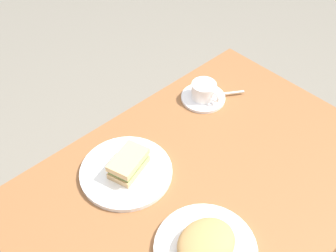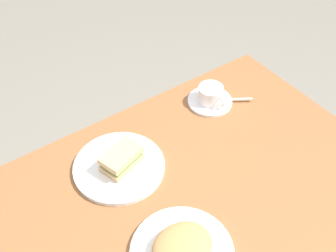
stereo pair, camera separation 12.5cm
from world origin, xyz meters
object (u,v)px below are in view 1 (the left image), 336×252
at_px(side_plate, 205,249).
at_px(dining_table, 203,196).
at_px(coffee_saucer, 203,98).
at_px(sandwich_front, 129,163).
at_px(sandwich_plate, 126,172).
at_px(spoon, 225,93).
at_px(coffee_cup, 204,90).

bearing_deg(side_plate, dining_table, -136.76).
bearing_deg(coffee_saucer, sandwich_front, 11.10).
xyz_separation_m(dining_table, sandwich_front, (0.14, -0.16, 0.13)).
distance_m(coffee_saucer, side_plate, 0.55).
distance_m(sandwich_plate, side_plate, 0.31).
bearing_deg(dining_table, side_plate, 43.24).
height_order(dining_table, spoon, spoon).
distance_m(coffee_saucer, spoon, 0.08).
bearing_deg(sandwich_front, sandwich_plate, -24.04).
xyz_separation_m(sandwich_front, coffee_cup, (-0.38, -0.07, -0.00)).
bearing_deg(side_plate, sandwich_front, -93.31).
bearing_deg(coffee_saucer, sandwich_plate, 10.30).
xyz_separation_m(sandwich_plate, spoon, (-0.45, -0.03, 0.01)).
height_order(sandwich_plate, sandwich_front, sandwich_front).
distance_m(coffee_cup, spoon, 0.08).
relative_size(sandwich_plate, coffee_saucer, 1.76).
bearing_deg(coffee_cup, coffee_saucer, -87.78).
distance_m(sandwich_front, side_plate, 0.31).
height_order(coffee_saucer, side_plate, side_plate).
relative_size(coffee_cup, side_plate, 0.43).
xyz_separation_m(sandwich_front, spoon, (-0.44, -0.03, -0.03)).
bearing_deg(coffee_cup, side_plate, 43.94).
distance_m(dining_table, coffee_cup, 0.35).
xyz_separation_m(coffee_cup, side_plate, (0.40, 0.38, -0.03)).
height_order(coffee_saucer, coffee_cup, coffee_cup).
height_order(coffee_cup, spoon, coffee_cup).
bearing_deg(spoon, coffee_cup, -31.94).
relative_size(sandwich_plate, side_plate, 1.04).
distance_m(dining_table, side_plate, 0.24).
bearing_deg(spoon, sandwich_plate, 3.70).
relative_size(sandwich_front, side_plate, 0.52).
relative_size(coffee_saucer, coffee_cup, 1.38).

